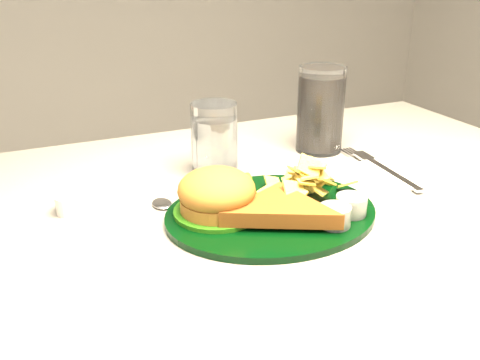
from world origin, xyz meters
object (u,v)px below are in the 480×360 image
at_px(dinner_plate, 272,194).
at_px(fork_napkin, 390,172).
at_px(water_glass, 214,139).
at_px(cola_glass, 321,109).

distance_m(dinner_plate, fork_napkin, 0.25).
relative_size(dinner_plate, water_glass, 2.52).
bearing_deg(dinner_plate, cola_glass, 47.00).
height_order(dinner_plate, water_glass, water_glass).
height_order(dinner_plate, fork_napkin, dinner_plate).
height_order(water_glass, fork_napkin, water_glass).
bearing_deg(water_glass, dinner_plate, -85.88).
xyz_separation_m(water_glass, fork_napkin, (0.26, -0.13, -0.05)).
bearing_deg(fork_napkin, cola_glass, 108.36).
bearing_deg(fork_napkin, water_glass, 157.28).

